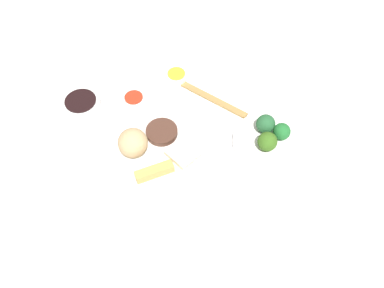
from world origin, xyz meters
TOP-DOWN VIEW (x-y plane):
  - tabletop at (0.00, 0.00)m, footprint 2.20×2.20m
  - main_plate at (0.00, 0.01)m, footprint 0.25×0.25m
  - rice_scoop at (0.03, -0.05)m, footprint 0.08×0.08m
  - spring_roll at (0.06, 0.04)m, footprint 0.10×0.08m
  - crab_rangoon_wonton at (-0.03, 0.07)m, footprint 0.08×0.09m
  - stir_fry_heap at (-0.06, -0.02)m, footprint 0.09×0.09m
  - broccoli_plate at (-0.21, 0.24)m, footprint 0.21×0.21m
  - broccoli_floret_0 at (-0.19, 0.24)m, footprint 0.05×0.05m
  - broccoli_floret_1 at (-0.24, 0.25)m, footprint 0.05×0.05m
  - broccoli_floret_2 at (-0.24, 0.21)m, footprint 0.05×0.05m
  - soy_sauce_bowl at (-0.00, -0.28)m, footprint 0.11×0.11m
  - soy_sauce_bowl_liquid at (-0.00, -0.28)m, footprint 0.09×0.09m
  - sauce_ramekin_sweet_and_sour at (-0.11, -0.17)m, footprint 0.07×0.07m
  - sauce_ramekin_sweet_and_sour_liquid at (-0.11, -0.17)m, footprint 0.05×0.05m
  - sauce_ramekin_hot_mustard at (-0.26, -0.12)m, footprint 0.07×0.07m
  - sauce_ramekin_hot_mustard_liquid at (-0.26, -0.12)m, footprint 0.05×0.05m
  - chopsticks_pair at (-0.25, 0.02)m, footprint 0.02×0.23m

SIDE VIEW (x-z plane):
  - tabletop at x=0.00m, z-range 0.00..0.02m
  - chopsticks_pair at x=-0.25m, z-range 0.02..0.03m
  - broccoli_plate at x=-0.21m, z-range 0.02..0.03m
  - main_plate at x=0.00m, z-range 0.02..0.04m
  - sauce_ramekin_sweet_and_sour at x=-0.11m, z-range 0.02..0.04m
  - sauce_ramekin_hot_mustard at x=-0.26m, z-range 0.02..0.04m
  - soy_sauce_bowl at x=0.00m, z-range 0.02..0.06m
  - crab_rangoon_wonton at x=-0.03m, z-range 0.04..0.05m
  - stir_fry_heap at x=-0.06m, z-range 0.04..0.05m
  - sauce_ramekin_sweet_and_sour_liquid at x=-0.11m, z-range 0.04..0.05m
  - sauce_ramekin_hot_mustard_liquid at x=-0.26m, z-range 0.04..0.05m
  - spring_roll at x=0.06m, z-range 0.04..0.06m
  - broccoli_floret_1 at x=-0.24m, z-range 0.03..0.08m
  - soy_sauce_bowl_liquid at x=0.00m, z-range 0.06..0.06m
  - broccoli_floret_2 at x=-0.24m, z-range 0.03..0.09m
  - broccoli_floret_0 at x=-0.19m, z-range 0.03..0.09m
  - rice_scoop at x=0.03m, z-range 0.04..0.12m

